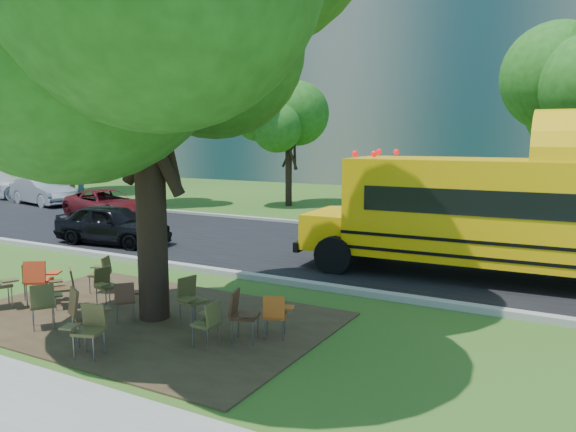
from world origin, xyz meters
The scene contains 29 objects.
ground centered at (0.00, 0.00, 0.00)m, with size 160.00×160.00×0.00m, color #30561A.
dirt_patch centered at (1.00, -0.50, 0.01)m, with size 7.00×4.50×0.03m, color #382819.
asphalt_road centered at (0.00, 7.00, 0.02)m, with size 80.00×8.00×0.04m, color black.
kerb_near centered at (0.00, 3.00, 0.07)m, with size 80.00×0.25×0.14m, color gray.
kerb_far centered at (0.00, 11.10, 0.07)m, with size 80.00×0.25×0.14m, color gray.
building_main centered at (-8.00, 36.00, 11.00)m, with size 38.00×16.00×22.00m, color slate.
building_left centered at (-38.00, 40.00, 10.00)m, with size 26.00×14.00×20.00m, color slate.
bg_tree_0 centered at (-12.00, 13.00, 4.57)m, with size 5.20×5.20×7.18m.
bg_tree_1 centered at (-20.00, 15.00, 5.39)m, with size 6.00×6.00×8.40m.
bg_tree_2 centered at (-5.00, 16.00, 4.21)m, with size 4.80×4.80×6.62m.
main_tree centered at (1.19, -0.40, 5.63)m, with size 7.20×7.20×9.24m.
chair_0 centered at (-1.49, -0.87, 0.59)m, with size 0.63×0.79×0.95m.
chair_2 centered at (-0.12, -1.81, 0.53)m, with size 0.57×0.73×0.86m.
chair_3 centered at (-0.81, -0.76, 0.50)m, with size 0.69×0.55×0.81m.
chair_4 centered at (1.11, -1.99, 0.60)m, with size 0.81×0.64×0.97m.
chair_5 centered at (1.59, -2.31, 0.52)m, with size 0.57×0.63×0.84m.
chair_6 centered at (3.00, -1.09, 0.49)m, with size 0.46×0.52×0.79m.
chair_7 centered at (3.34, -0.64, 0.55)m, with size 0.67×0.61×0.90m.
chair_8 centered at (-1.94, -0.67, 0.49)m, with size 0.53×0.68×0.79m.
chair_9 centered at (-1.04, 0.39, 0.51)m, with size 0.65×0.56×0.82m.
chair_10 centered at (-0.26, -0.26, 0.49)m, with size 0.46×0.56×0.79m.
chair_11 centered at (0.85, -0.79, 0.48)m, with size 0.52×0.66×0.77m.
chair_12 centered at (2.02, -0.35, 0.55)m, with size 0.52×0.66×0.89m.
chair_13 centered at (3.76, -0.23, 0.49)m, with size 0.54×0.63×0.79m.
black_car centered at (-5.02, 4.51, 0.65)m, with size 1.54×3.83×1.30m, color black.
bg_car_silver centered at (-15.85, 10.28, 0.72)m, with size 1.52×4.35×1.43m, color #9B9BA1.
bg_car_red centered at (-9.58, 8.50, 0.60)m, with size 2.01×4.35×1.21m, color #4F0D12.
pedestrian_a centered at (-15.20, 12.08, 0.84)m, with size 0.61×0.40×1.68m, color navy.
pedestrian_b centered at (-15.96, 11.86, 0.97)m, with size 0.94×0.74×1.94m, color #756446.
Camera 1 is at (8.39, -8.15, 3.45)m, focal length 35.00 mm.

